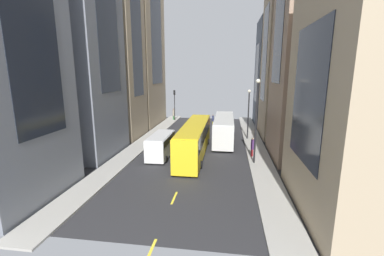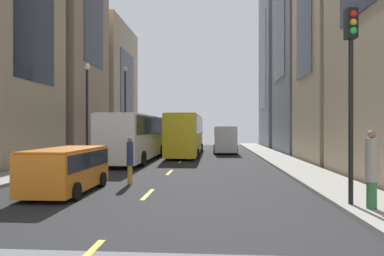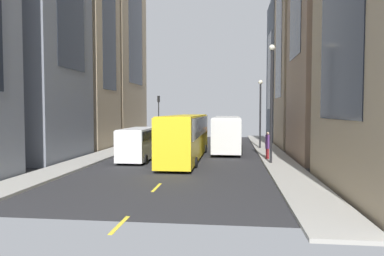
{
  "view_description": "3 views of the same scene",
  "coord_description": "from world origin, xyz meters",
  "px_view_note": "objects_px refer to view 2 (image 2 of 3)",
  "views": [
    {
      "loc": [
        -3.85,
        32.62,
        9.26
      ],
      "look_at": [
        0.69,
        0.46,
        2.35
      ],
      "focal_mm": 24.09,
      "sensor_mm": 36.0,
      "label": 1
    },
    {
      "loc": [
        2.45,
        -27.11,
        2.47
      ],
      "look_at": [
        0.82,
        -2.73,
        2.45
      ],
      "focal_mm": 31.05,
      "sensor_mm": 36.0,
      "label": 2
    },
    {
      "loc": [
        -3.88,
        32.71,
        3.97
      ],
      "look_at": [
        -0.13,
        0.06,
        2.35
      ],
      "focal_mm": 33.06,
      "sensor_mm": 36.0,
      "label": 3
    }
  ],
  "objects_px": {
    "traffic_light_near_corner": "(351,69)",
    "city_bus_white": "(137,134)",
    "pedestrian_walking_far": "(130,159)",
    "pedestrian_crossing_mid": "(120,140)",
    "car_orange_0": "(67,167)",
    "delivery_van_white": "(225,137)",
    "pedestrian_crossing_near": "(372,167)",
    "streetcar_yellow": "(187,131)"
  },
  "relations": [
    {
      "from": "delivery_van_white",
      "to": "pedestrian_walking_far",
      "type": "distance_m",
      "value": 19.04
    },
    {
      "from": "car_orange_0",
      "to": "pedestrian_crossing_near",
      "type": "bearing_deg",
      "value": -13.55
    },
    {
      "from": "car_orange_0",
      "to": "city_bus_white",
      "type": "bearing_deg",
      "value": 91.04
    },
    {
      "from": "pedestrian_crossing_near",
      "to": "pedestrian_walking_far",
      "type": "xyz_separation_m",
      "value": [
        -8.16,
        4.4,
        -0.22
      ]
    },
    {
      "from": "traffic_light_near_corner",
      "to": "city_bus_white",
      "type": "bearing_deg",
      "value": 124.95
    },
    {
      "from": "delivery_van_white",
      "to": "streetcar_yellow",
      "type": "bearing_deg",
      "value": -157.76
    },
    {
      "from": "streetcar_yellow",
      "to": "pedestrian_crossing_near",
      "type": "xyz_separation_m",
      "value": [
        7.06,
        -21.36,
        -0.79
      ]
    },
    {
      "from": "pedestrian_crossing_near",
      "to": "delivery_van_white",
      "type": "bearing_deg",
      "value": -90.95
    },
    {
      "from": "pedestrian_crossing_mid",
      "to": "streetcar_yellow",
      "type": "bearing_deg",
      "value": 25.19
    },
    {
      "from": "streetcar_yellow",
      "to": "pedestrian_walking_far",
      "type": "height_order",
      "value": "streetcar_yellow"
    },
    {
      "from": "streetcar_yellow",
      "to": "pedestrian_walking_far",
      "type": "xyz_separation_m",
      "value": [
        -1.1,
        -16.96,
        -1.01
      ]
    },
    {
      "from": "streetcar_yellow",
      "to": "pedestrian_crossing_mid",
      "type": "relative_size",
      "value": 6.73
    },
    {
      "from": "pedestrian_crossing_mid",
      "to": "traffic_light_near_corner",
      "type": "xyz_separation_m",
      "value": [
        13.23,
        -21.11,
        2.98
      ]
    },
    {
      "from": "pedestrian_walking_far",
      "to": "pedestrian_crossing_mid",
      "type": "height_order",
      "value": "pedestrian_crossing_mid"
    },
    {
      "from": "pedestrian_crossing_mid",
      "to": "car_orange_0",
      "type": "bearing_deg",
      "value": -52.0
    },
    {
      "from": "streetcar_yellow",
      "to": "car_orange_0",
      "type": "xyz_separation_m",
      "value": [
        -3.01,
        -18.93,
        -1.13
      ]
    },
    {
      "from": "car_orange_0",
      "to": "pedestrian_walking_far",
      "type": "bearing_deg",
      "value": 45.86
    },
    {
      "from": "streetcar_yellow",
      "to": "traffic_light_near_corner",
      "type": "distance_m",
      "value": 21.99
    },
    {
      "from": "city_bus_white",
      "to": "pedestrian_crossing_mid",
      "type": "bearing_deg",
      "value": 115.56
    },
    {
      "from": "pedestrian_crossing_near",
      "to": "city_bus_white",
      "type": "bearing_deg",
      "value": -64.56
    },
    {
      "from": "pedestrian_crossing_mid",
      "to": "pedestrian_crossing_near",
      "type": "bearing_deg",
      "value": -30.24
    },
    {
      "from": "city_bus_white",
      "to": "pedestrian_crossing_near",
      "type": "relative_size",
      "value": 5.27
    },
    {
      "from": "delivery_van_white",
      "to": "pedestrian_walking_far",
      "type": "bearing_deg",
      "value": -104.37
    },
    {
      "from": "streetcar_yellow",
      "to": "pedestrian_walking_far",
      "type": "bearing_deg",
      "value": -93.7
    },
    {
      "from": "city_bus_white",
      "to": "pedestrian_crossing_mid",
      "type": "xyz_separation_m",
      "value": [
        -3.3,
        6.9,
        -0.72
      ]
    },
    {
      "from": "pedestrian_walking_far",
      "to": "traffic_light_near_corner",
      "type": "xyz_separation_m",
      "value": [
        7.8,
        -3.88,
        3.15
      ]
    },
    {
      "from": "streetcar_yellow",
      "to": "pedestrian_walking_far",
      "type": "distance_m",
      "value": 17.02
    },
    {
      "from": "pedestrian_crossing_near",
      "to": "pedestrian_walking_far",
      "type": "height_order",
      "value": "pedestrian_crossing_near"
    },
    {
      "from": "delivery_van_white",
      "to": "pedestrian_crossing_mid",
      "type": "bearing_deg",
      "value": -173.23
    },
    {
      "from": "car_orange_0",
      "to": "traffic_light_near_corner",
      "type": "height_order",
      "value": "traffic_light_near_corner"
    },
    {
      "from": "city_bus_white",
      "to": "pedestrian_crossing_near",
      "type": "height_order",
      "value": "city_bus_white"
    },
    {
      "from": "city_bus_white",
      "to": "pedestrian_walking_far",
      "type": "height_order",
      "value": "city_bus_white"
    },
    {
      "from": "city_bus_white",
      "to": "traffic_light_near_corner",
      "type": "height_order",
      "value": "traffic_light_near_corner"
    },
    {
      "from": "city_bus_white",
      "to": "car_orange_0",
      "type": "height_order",
      "value": "city_bus_white"
    },
    {
      "from": "city_bus_white",
      "to": "car_orange_0",
      "type": "relative_size",
      "value": 2.78
    },
    {
      "from": "pedestrian_crossing_near",
      "to": "traffic_light_near_corner",
      "type": "relative_size",
      "value": 0.38
    },
    {
      "from": "car_orange_0",
      "to": "delivery_van_white",
      "type": "bearing_deg",
      "value": 71.99
    },
    {
      "from": "streetcar_yellow",
      "to": "traffic_light_near_corner",
      "type": "height_order",
      "value": "traffic_light_near_corner"
    },
    {
      "from": "car_orange_0",
      "to": "pedestrian_crossing_mid",
      "type": "distance_m",
      "value": 19.53
    },
    {
      "from": "city_bus_white",
      "to": "traffic_light_near_corner",
      "type": "relative_size",
      "value": 2.0
    },
    {
      "from": "pedestrian_crossing_near",
      "to": "pedestrian_crossing_mid",
      "type": "bearing_deg",
      "value": -67.36
    },
    {
      "from": "delivery_van_white",
      "to": "pedestrian_crossing_near",
      "type": "xyz_separation_m",
      "value": [
        3.44,
        -22.84,
        -0.18
      ]
    }
  ]
}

